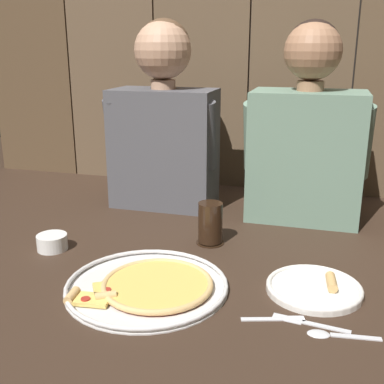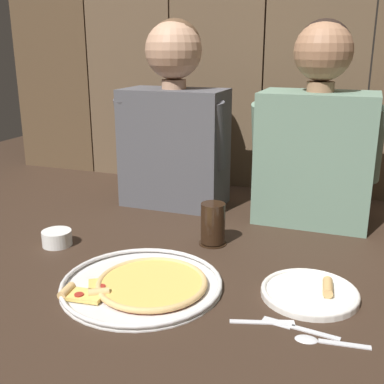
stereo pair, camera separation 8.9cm
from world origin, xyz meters
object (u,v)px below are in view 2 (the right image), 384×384
(dinner_plate, at_px, (310,291))
(drinking_glass, at_px, (212,224))
(pizza_tray, at_px, (144,284))
(diner_left, at_px, (174,120))
(diner_right, at_px, (317,135))
(dipping_bowl, at_px, (57,237))

(dinner_plate, distance_m, drinking_glass, 0.36)
(pizza_tray, bearing_deg, diner_left, 105.46)
(diner_left, bearing_deg, drinking_glass, -51.93)
(diner_right, bearing_deg, dinner_plate, -83.21)
(dinner_plate, relative_size, drinking_glass, 1.81)
(diner_left, height_order, diner_right, diner_left)
(pizza_tray, distance_m, drinking_glass, 0.31)
(dinner_plate, xyz_separation_m, diner_right, (-0.06, 0.49, 0.26))
(dipping_bowl, xyz_separation_m, diner_right, (0.64, 0.45, 0.25))
(drinking_glass, distance_m, dipping_bowl, 0.43)
(dipping_bowl, bearing_deg, pizza_tray, -22.29)
(dipping_bowl, relative_size, diner_right, 0.13)
(drinking_glass, bearing_deg, pizza_tray, -102.89)
(dinner_plate, distance_m, diner_left, 0.78)
(dipping_bowl, bearing_deg, diner_right, 35.44)
(drinking_glass, xyz_separation_m, dipping_bowl, (-0.40, -0.16, -0.03))
(diner_right, bearing_deg, diner_left, 179.95)
(pizza_tray, relative_size, drinking_glass, 3.14)
(drinking_glass, bearing_deg, dipping_bowl, -158.36)
(drinking_glass, bearing_deg, diner_right, 51.25)
(drinking_glass, relative_size, diner_right, 0.20)
(pizza_tray, relative_size, dinner_plate, 1.73)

